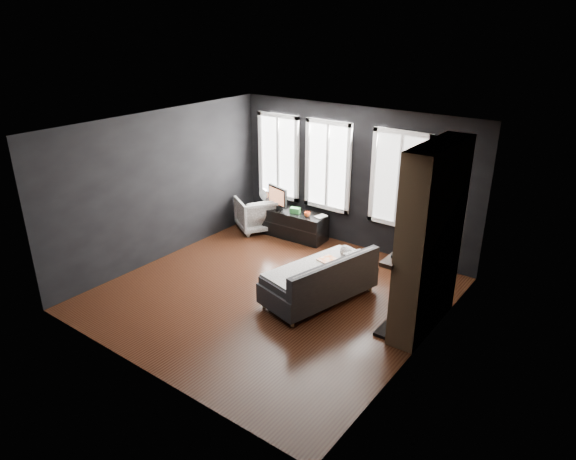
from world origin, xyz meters
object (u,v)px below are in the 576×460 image
Objects in this scene: sofa at (319,276)px; mug at (307,214)px; mantel_vase at (426,228)px; book at (318,210)px; armchair at (256,212)px; monitor at (278,196)px; media_console at (290,223)px.

sofa reaches higher than mug.
mug is at bearing 143.57° from sofa.
mantel_vase is at bearing 41.90° from sofa.
sofa reaches higher than book.
mantel_vase is (4.00, -0.90, 0.93)m from armchair.
book is at bearing 132.64° from armchair.
armchair is 1.42m from book.
mantel_vase is at bearing -23.75° from book.
mug is (-1.42, 1.71, 0.21)m from sofa.
mantel_vase reaches higher than mug.
armchair is 0.63m from monitor.
monitor is at bearing -172.07° from book.
armchair is 0.77m from media_console.
mantel_vase reaches higher than media_console.
mug reaches higher than media_console.
media_console is at bearing -169.99° from book.
armchair is 0.49× the size of media_console.
monitor is (-0.29, -0.02, 0.53)m from media_console.
media_console is 13.27× the size of mug.
book is 1.19× the size of mantel_vase.
monitor reaches higher than book.
book is at bearing 7.70° from media_console.
monitor is at bearing 155.16° from sofa.
monitor reaches higher than mug.
sofa is 9.40× the size of mantel_vase.
mantel_vase reaches higher than book.
media_console is 0.61m from monitor.
media_console is at bearing 162.10° from mantel_vase.
book reaches higher than media_console.
armchair is 3.34× the size of book.
book reaches higher than mug.
armchair is at bearing -175.82° from mug.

